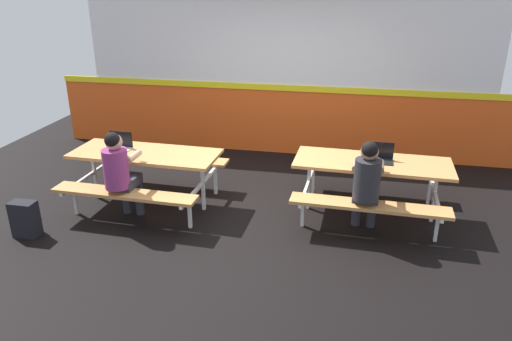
# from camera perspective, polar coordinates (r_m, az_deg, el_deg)

# --- Properties ---
(ground_plane) EXTENTS (10.00, 10.00, 0.02)m
(ground_plane) POSITION_cam_1_polar(r_m,az_deg,el_deg) (6.38, -0.22, -5.08)
(ground_plane) COLOR black
(accent_backdrop) EXTENTS (8.00, 0.14, 2.60)m
(accent_backdrop) POSITION_cam_1_polar(r_m,az_deg,el_deg) (8.23, 3.25, 10.44)
(accent_backdrop) COLOR #E55119
(accent_backdrop) RESTS_ON ground
(picnic_table_left) EXTENTS (1.95, 1.61, 0.74)m
(picnic_table_left) POSITION_cam_1_polar(r_m,az_deg,el_deg) (6.56, -12.80, 0.75)
(picnic_table_left) COLOR tan
(picnic_table_left) RESTS_ON ground
(picnic_table_right) EXTENTS (1.95, 1.61, 0.74)m
(picnic_table_right) POSITION_cam_1_polar(r_m,az_deg,el_deg) (6.26, 13.42, -0.35)
(picnic_table_right) COLOR tan
(picnic_table_right) RESTS_ON ground
(student_nearer) EXTENTS (0.37, 0.53, 1.21)m
(student_nearer) POSITION_cam_1_polar(r_m,az_deg,el_deg) (6.09, -15.74, 0.10)
(student_nearer) COLOR #2D2D38
(student_nearer) RESTS_ON ground
(student_further) EXTENTS (0.37, 0.53, 1.21)m
(student_further) POSITION_cam_1_polar(r_m,az_deg,el_deg) (5.70, 12.90, -1.16)
(student_further) COLOR #2D2D38
(student_further) RESTS_ON ground
(laptop_silver) EXTENTS (0.33, 0.23, 0.22)m
(laptop_silver) POSITION_cam_1_polar(r_m,az_deg,el_deg) (6.70, -15.77, 2.81)
(laptop_silver) COLOR silver
(laptop_silver) RESTS_ON picnic_table_left
(laptop_dark) EXTENTS (0.33, 0.23, 0.22)m
(laptop_dark) POSITION_cam_1_polar(r_m,az_deg,el_deg) (6.22, 14.38, 1.50)
(laptop_dark) COLOR black
(laptop_dark) RESTS_ON picnic_table_right
(backpack_dark) EXTENTS (0.30, 0.22, 0.44)m
(backpack_dark) POSITION_cam_1_polar(r_m,az_deg,el_deg) (6.37, -25.46, -5.16)
(backpack_dark) COLOR black
(backpack_dark) RESTS_ON ground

